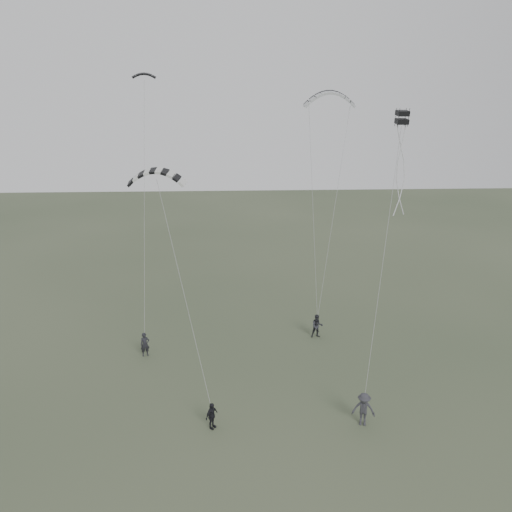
{
  "coord_description": "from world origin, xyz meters",
  "views": [
    {
      "loc": [
        -0.72,
        -24.97,
        16.83
      ],
      "look_at": [
        0.82,
        5.3,
        7.25
      ],
      "focal_mm": 35.0,
      "sensor_mm": 36.0,
      "label": 1
    }
  ],
  "objects_px": {
    "flyer_right": "(317,326)",
    "kite_box": "(402,117)",
    "kite_dark_small": "(144,74)",
    "kite_pale_large": "(330,93)",
    "flyer_left": "(145,344)",
    "flyer_center": "(212,416)",
    "flyer_far": "(364,409)",
    "kite_striped": "(156,171)"
  },
  "relations": [
    {
      "from": "flyer_center",
      "to": "kite_striped",
      "type": "distance_m",
      "value": 14.08
    },
    {
      "from": "flyer_left",
      "to": "kite_striped",
      "type": "bearing_deg",
      "value": -62.06
    },
    {
      "from": "flyer_center",
      "to": "kite_pale_large",
      "type": "relative_size",
      "value": 0.4
    },
    {
      "from": "flyer_right",
      "to": "kite_striped",
      "type": "relative_size",
      "value": 0.52
    },
    {
      "from": "flyer_left",
      "to": "kite_dark_small",
      "type": "height_order",
      "value": "kite_dark_small"
    },
    {
      "from": "flyer_left",
      "to": "flyer_center",
      "type": "bearing_deg",
      "value": -77.62
    },
    {
      "from": "kite_pale_large",
      "to": "kite_box",
      "type": "relative_size",
      "value": 5.26
    },
    {
      "from": "flyer_right",
      "to": "kite_box",
      "type": "xyz_separation_m",
      "value": [
        3.32,
        -5.01,
        14.96
      ]
    },
    {
      "from": "kite_dark_small",
      "to": "kite_pale_large",
      "type": "height_order",
      "value": "kite_dark_small"
    },
    {
      "from": "flyer_far",
      "to": "kite_box",
      "type": "xyz_separation_m",
      "value": [
        2.58,
        5.41,
        14.9
      ]
    },
    {
      "from": "flyer_far",
      "to": "kite_dark_small",
      "type": "height_order",
      "value": "kite_dark_small"
    },
    {
      "from": "kite_dark_small",
      "to": "kite_pale_large",
      "type": "relative_size",
      "value": 0.44
    },
    {
      "from": "flyer_left",
      "to": "flyer_center",
      "type": "relative_size",
      "value": 1.12
    },
    {
      "from": "flyer_right",
      "to": "flyer_far",
      "type": "xyz_separation_m",
      "value": [
        0.74,
        -10.42,
        0.06
      ]
    },
    {
      "from": "flyer_left",
      "to": "kite_pale_large",
      "type": "bearing_deg",
      "value": 8.34
    },
    {
      "from": "kite_pale_large",
      "to": "kite_striped",
      "type": "bearing_deg",
      "value": -140.33
    },
    {
      "from": "flyer_center",
      "to": "flyer_far",
      "type": "relative_size",
      "value": 0.79
    },
    {
      "from": "flyer_left",
      "to": "flyer_far",
      "type": "relative_size",
      "value": 0.89
    },
    {
      "from": "kite_dark_small",
      "to": "kite_pale_large",
      "type": "bearing_deg",
      "value": -10.49
    },
    {
      "from": "flyer_right",
      "to": "kite_dark_small",
      "type": "distance_m",
      "value": 21.98
    },
    {
      "from": "flyer_right",
      "to": "kite_box",
      "type": "relative_size",
      "value": 2.49
    },
    {
      "from": "flyer_left",
      "to": "kite_box",
      "type": "xyz_separation_m",
      "value": [
        15.51,
        -2.85,
        15.01
      ]
    },
    {
      "from": "flyer_center",
      "to": "kite_box",
      "type": "xyz_separation_m",
      "value": [
        10.7,
        5.29,
        15.1
      ]
    },
    {
      "from": "kite_box",
      "to": "flyer_right",
      "type": "bearing_deg",
      "value": 121.86
    },
    {
      "from": "flyer_left",
      "to": "kite_dark_small",
      "type": "xyz_separation_m",
      "value": [
        -0.03,
        7.01,
        17.66
      ]
    },
    {
      "from": "kite_pale_large",
      "to": "kite_box",
      "type": "xyz_separation_m",
      "value": [
        2.23,
        -9.48,
        -1.39
      ]
    },
    {
      "from": "kite_box",
      "to": "kite_dark_small",
      "type": "bearing_deg",
      "value": 145.99
    },
    {
      "from": "flyer_far",
      "to": "kite_box",
      "type": "relative_size",
      "value": 2.67
    },
    {
      "from": "flyer_left",
      "to": "flyer_right",
      "type": "xyz_separation_m",
      "value": [
        12.19,
        2.17,
        0.04
      ]
    },
    {
      "from": "flyer_center",
      "to": "flyer_far",
      "type": "distance_m",
      "value": 8.13
    },
    {
      "from": "kite_pale_large",
      "to": "kite_striped",
      "type": "height_order",
      "value": "kite_pale_large"
    },
    {
      "from": "flyer_left",
      "to": "kite_box",
      "type": "bearing_deg",
      "value": -28.59
    },
    {
      "from": "flyer_center",
      "to": "flyer_left",
      "type": "bearing_deg",
      "value": 69.46
    },
    {
      "from": "flyer_left",
      "to": "kite_box",
      "type": "distance_m",
      "value": 21.77
    },
    {
      "from": "kite_dark_small",
      "to": "kite_box",
      "type": "relative_size",
      "value": 2.33
    },
    {
      "from": "flyer_right",
      "to": "flyer_far",
      "type": "height_order",
      "value": "flyer_far"
    },
    {
      "from": "kite_box",
      "to": "kite_pale_large",
      "type": "bearing_deg",
      "value": 101.6
    },
    {
      "from": "flyer_right",
      "to": "kite_dark_small",
      "type": "xyz_separation_m",
      "value": [
        -12.22,
        4.84,
        17.62
      ]
    },
    {
      "from": "flyer_left",
      "to": "kite_pale_large",
      "type": "relative_size",
      "value": 0.45
    },
    {
      "from": "kite_striped",
      "to": "flyer_far",
      "type": "bearing_deg",
      "value": -26.54
    },
    {
      "from": "flyer_left",
      "to": "kite_striped",
      "type": "distance_m",
      "value": 12.24
    },
    {
      "from": "flyer_left",
      "to": "flyer_right",
      "type": "relative_size",
      "value": 0.95
    }
  ]
}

